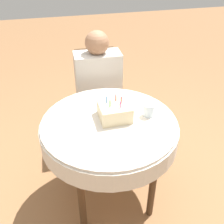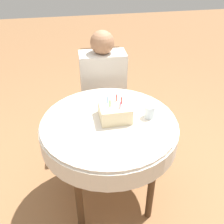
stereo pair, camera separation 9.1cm
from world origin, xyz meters
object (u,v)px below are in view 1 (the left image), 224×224
object	(u,v)px
person	(99,82)
birthday_cake	(114,111)
chair	(97,96)
drinking_glass	(149,110)

from	to	relation	value
person	birthday_cake	xyz separation A→B (m)	(-0.03, -0.68, 0.12)
chair	birthday_cake	distance (m)	0.84
person	birthday_cake	bearing A→B (deg)	-90.30
drinking_glass	chair	bearing A→B (deg)	104.42
person	drinking_glass	size ratio (longest dim) A/B	13.05
birthday_cake	drinking_glass	world-z (taller)	birthday_cake
chair	birthday_cake	world-z (taller)	chair
person	drinking_glass	bearing A→B (deg)	-71.52
chair	drinking_glass	bearing A→B (deg)	-73.60
chair	birthday_cake	size ratio (longest dim) A/B	4.48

